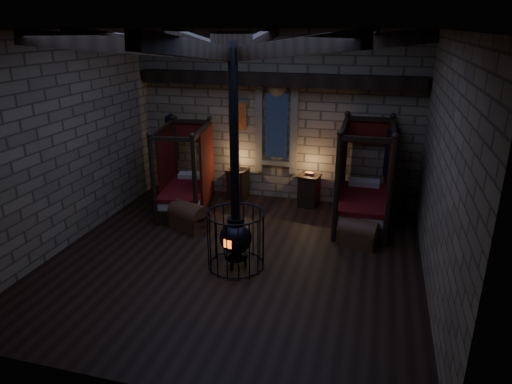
% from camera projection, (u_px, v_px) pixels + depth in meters
% --- Properties ---
extents(room, '(7.02, 7.02, 4.29)m').
position_uv_depth(room, '(234.00, 59.00, 7.66)').
color(room, black).
rests_on(room, ground).
extents(bed_left, '(1.35, 2.11, 2.05)m').
position_uv_depth(bed_left, '(186.00, 189.00, 11.10)').
color(bed_left, black).
rests_on(bed_left, ground).
extents(bed_right, '(1.18, 2.19, 2.27)m').
position_uv_depth(bed_right, '(362.00, 199.00, 10.32)').
color(bed_right, black).
rests_on(bed_right, ground).
extents(trunk_left, '(0.99, 0.84, 0.62)m').
position_uv_depth(trunk_left, '(189.00, 217.00, 10.11)').
color(trunk_left, '#562D1B').
rests_on(trunk_left, ground).
extents(trunk_right, '(0.85, 0.64, 0.56)m').
position_uv_depth(trunk_right, '(358.00, 234.00, 9.36)').
color(trunk_right, '#562D1B').
rests_on(trunk_right, ground).
extents(nightstand_left, '(0.56, 0.54, 0.97)m').
position_uv_depth(nightstand_left, '(238.00, 184.00, 11.79)').
color(nightstand_left, black).
rests_on(nightstand_left, ground).
extents(nightstand_right, '(0.58, 0.56, 0.88)m').
position_uv_depth(nightstand_right, '(309.00, 190.00, 11.30)').
color(nightstand_right, black).
rests_on(nightstand_right, ground).
extents(stove, '(1.06, 1.06, 4.05)m').
position_uv_depth(stove, '(236.00, 235.00, 8.38)').
color(stove, black).
rests_on(stove, ground).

